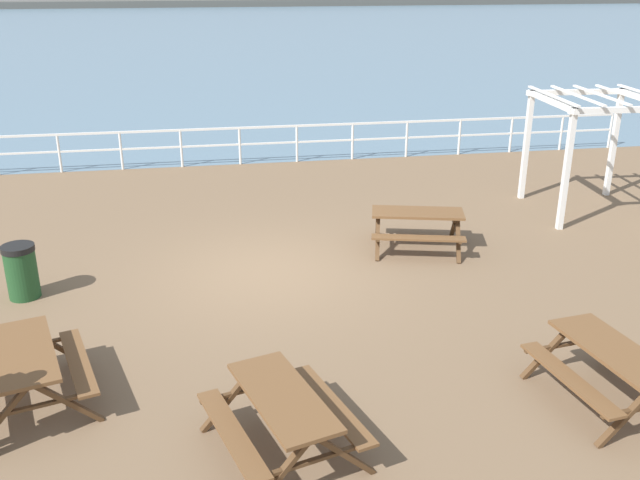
% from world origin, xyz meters
% --- Properties ---
extents(ground_plane, '(30.00, 24.00, 0.20)m').
position_xyz_m(ground_plane, '(0.00, 0.00, -0.10)').
color(ground_plane, brown).
extents(sea_band, '(142.00, 90.00, 0.01)m').
position_xyz_m(sea_band, '(0.00, 52.75, 0.00)').
color(sea_band, slate).
rests_on(sea_band, ground).
extents(distant_shoreline, '(142.00, 6.00, 1.80)m').
position_xyz_m(distant_shoreline, '(0.00, 95.75, 0.00)').
color(distant_shoreline, '#4C4C47').
rests_on(distant_shoreline, ground).
extents(seaward_railing, '(23.07, 0.07, 1.08)m').
position_xyz_m(seaward_railing, '(0.00, 7.75, 0.74)').
color(seaward_railing, white).
rests_on(seaward_railing, ground).
extents(picnic_table_near_left, '(1.76, 2.00, 0.80)m').
position_xyz_m(picnic_table_near_left, '(3.91, -4.88, 0.58)').
color(picnic_table_near_left, brown).
rests_on(picnic_table_near_left, ground).
extents(picnic_table_mid_centre, '(1.95, 2.15, 0.80)m').
position_xyz_m(picnic_table_mid_centre, '(-0.37, -5.20, 0.58)').
color(picnic_table_mid_centre, brown).
rests_on(picnic_table_mid_centre, ground).
extents(picnic_table_far_left, '(1.94, 2.15, 0.80)m').
position_xyz_m(picnic_table_far_left, '(-3.47, -3.66, 0.58)').
color(picnic_table_far_left, brown).
rests_on(picnic_table_far_left, ground).
extents(picnic_table_seaward, '(2.12, 1.90, 0.80)m').
position_xyz_m(picnic_table_seaward, '(3.05, 0.67, 0.58)').
color(picnic_table_seaward, brown).
rests_on(picnic_table_seaward, ground).
extents(lattice_pergola, '(2.58, 2.70, 2.70)m').
position_xyz_m(lattice_pergola, '(7.60, 2.23, 2.00)').
color(lattice_pergola, white).
rests_on(lattice_pergola, ground).
extents(litter_bin, '(0.55, 0.55, 0.95)m').
position_xyz_m(litter_bin, '(-4.23, -0.34, 0.48)').
color(litter_bin, '#1E4723').
rests_on(litter_bin, ground).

